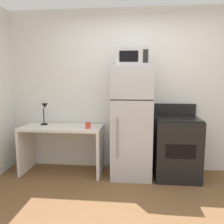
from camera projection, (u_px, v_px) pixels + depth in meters
name	position (u px, v px, depth m)	size (l,w,h in m)	color
wall_back_white	(139.00, 91.00, 3.74)	(5.00, 0.10, 2.60)	silver
desk	(62.00, 140.00, 3.62)	(1.26, 0.57, 0.75)	silver
desk_lamp	(45.00, 110.00, 3.68)	(0.14, 0.12, 0.35)	black
coffee_mug	(88.00, 125.00, 3.44)	(0.08, 0.08, 0.10)	#D83F33
refrigerator	(132.00, 122.00, 3.46)	(0.60, 0.62, 1.67)	#B7B7BC
microwave	(133.00, 57.00, 3.30)	(0.46, 0.35, 0.26)	#B7B7BC
oven_range	(177.00, 147.00, 3.44)	(0.65, 0.61, 1.10)	black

